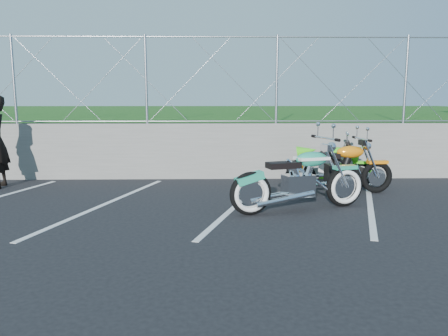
{
  "coord_description": "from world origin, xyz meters",
  "views": [
    {
      "loc": [
        -0.43,
        -6.7,
        1.9
      ],
      "look_at": [
        -0.26,
        1.3,
        0.6
      ],
      "focal_mm": 35.0,
      "sensor_mm": 36.0,
      "label": 1
    }
  ],
  "objects": [
    {
      "name": "ground",
      "position": [
        0.0,
        0.0,
        0.0
      ],
      "size": [
        90.0,
        90.0,
        0.0
      ],
      "primitive_type": "plane",
      "color": "black",
      "rests_on": "ground"
    },
    {
      "name": "retaining_wall",
      "position": [
        0.0,
        3.5,
        0.65
      ],
      "size": [
        30.0,
        0.22,
        1.3
      ],
      "primitive_type": "cube",
      "color": "slate",
      "rests_on": "ground"
    },
    {
      "name": "grass_field",
      "position": [
        0.0,
        13.5,
        0.65
      ],
      "size": [
        30.0,
        20.0,
        1.3
      ],
      "primitive_type": "cube",
      "color": "#1A4913",
      "rests_on": "ground"
    },
    {
      "name": "chain_link_fence",
      "position": [
        0.0,
        3.5,
        2.3
      ],
      "size": [
        28.0,
        0.03,
        2.0
      ],
      "color": "gray",
      "rests_on": "retaining_wall"
    },
    {
      "name": "parking_lines",
      "position": [
        1.2,
        1.0,
        0.0
      ],
      "size": [
        18.29,
        4.31,
        0.01
      ],
      "color": "silver",
      "rests_on": "ground"
    },
    {
      "name": "cruiser_turquoise",
      "position": [
        1.02,
        0.47,
        0.5
      ],
      "size": [
        2.41,
        0.95,
        1.24
      ],
      "rotation": [
        0.0,
        0.0,
        0.31
      ],
      "color": "black",
      "rests_on": "ground"
    },
    {
      "name": "naked_orange",
      "position": [
        2.05,
        1.73,
        0.47
      ],
      "size": [
        2.22,
        0.75,
        1.11
      ],
      "rotation": [
        0.0,
        0.0,
        0.11
      ],
      "color": "black",
      "rests_on": "ground"
    },
    {
      "name": "sportbike_green",
      "position": [
        2.08,
        2.58,
        0.42
      ],
      "size": [
        1.83,
        0.69,
        0.96
      ],
      "rotation": [
        0.0,
        0.0,
        -0.25
      ],
      "color": "black",
      "rests_on": "ground"
    }
  ]
}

